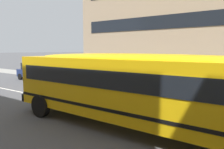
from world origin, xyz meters
TOP-DOWN VIEW (x-y plane):
  - school_bus at (-2.74, -1.40)m, footprint 12.38×2.97m
  - parked_car_dark_blue_far_corner at (-17.19, 4.20)m, footprint 3.95×1.98m
  - apartment_block_far_left at (-7.78, 13.35)m, footprint 14.47×9.48m

SIDE VIEW (x-z plane):
  - parked_car_dark_blue_far_corner at x=-17.19m, z-range 0.02..1.66m
  - school_bus at x=-2.74m, z-range 0.26..3.03m
  - apartment_block_far_left at x=-7.78m, z-range 0.00..13.30m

